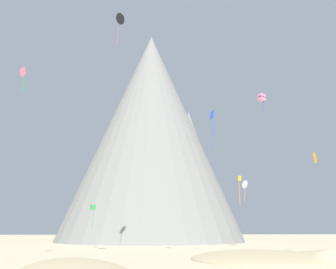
{
  "coord_description": "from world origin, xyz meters",
  "views": [
    {
      "loc": [
        -8.46,
        -28.65,
        4.12
      ],
      "look_at": [
        -2.8,
        30.64,
        16.22
      ],
      "focal_mm": 48.31,
      "sensor_mm": 36.0,
      "label": 1
    }
  ],
  "objects": [
    {
      "name": "rock_massif",
      "position": [
        0.78,
        98.34,
        25.3
      ],
      "size": [
        71.63,
        72.58,
        58.73
      ],
      "color": "gray",
      "rests_on": "ground_plane"
    },
    {
      "name": "kite_white_low",
      "position": [
        14.95,
        57.56,
        11.97
      ],
      "size": [
        1.72,
        1.53,
        3.96
      ],
      "rotation": [
        0.0,
        0.0,
        0.63
      ],
      "color": "white"
    },
    {
      "name": "kite_yellow_low",
      "position": [
        12.35,
        52.1,
        11.54
      ],
      "size": [
        0.5,
        0.75,
        5.33
      ],
      "rotation": [
        0.0,
        0.0,
        4.67
      ],
      "color": "yellow"
    },
    {
      "name": "kite_green_low",
      "position": [
        -14.42,
        59.8,
        7.56
      ],
      "size": [
        1.14,
        1.12,
        4.5
      ],
      "rotation": [
        0.0,
        0.0,
        1.9
      ],
      "color": "green"
    },
    {
      "name": "dune_foreground_left",
      "position": [
        8.37,
        27.26,
        0.0
      ],
      "size": [
        18.75,
        23.75,
        2.39
      ],
      "primitive_type": "ellipsoid",
      "rotation": [
        0.0,
        0.0,
        1.64
      ],
      "color": "#C6B284",
      "rests_on": "ground_plane"
    },
    {
      "name": "kite_rainbow_mid",
      "position": [
        -21.94,
        28.7,
        23.49
      ],
      "size": [
        0.99,
        0.83,
        3.29
      ],
      "rotation": [
        0.0,
        0.0,
        1.55
      ],
      "color": "#E5668C"
    },
    {
      "name": "kite_black_high",
      "position": [
        -9.77,
        38.71,
        36.48
      ],
      "size": [
        1.62,
        1.6,
        5.35
      ],
      "rotation": [
        0.0,
        0.0,
        3.91
      ],
      "color": "black"
    },
    {
      "name": "bush_far_right",
      "position": [
        -13.48,
        17.16,
        0.35
      ],
      "size": [
        2.27,
        2.27,
        0.71
      ],
      "primitive_type": "cone",
      "rotation": [
        0.0,
        0.0,
        2.41
      ],
      "color": "#477238",
      "rests_on": "ground_plane"
    },
    {
      "name": "kite_pink_high",
      "position": [
        15.89,
        48.06,
        26.93
      ],
      "size": [
        1.4,
        1.35,
        2.85
      ],
      "rotation": [
        0.0,
        0.0,
        1.9
      ],
      "color": "pink"
    },
    {
      "name": "kite_orange_mid",
      "position": [
        19.89,
        36.04,
        14.19
      ],
      "size": [
        0.93,
        0.74,
        1.68
      ],
      "rotation": [
        0.0,
        0.0,
        3.13
      ],
      "color": "orange"
    },
    {
      "name": "kite_blue_mid",
      "position": [
        4.49,
        36.7,
        19.75
      ],
      "size": [
        0.62,
        1.12,
        5.89
      ],
      "rotation": [
        0.0,
        0.0,
        4.34
      ],
      "color": "blue"
    }
  ]
}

